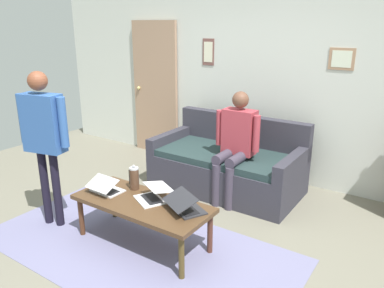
{
  "coord_description": "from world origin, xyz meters",
  "views": [
    {
      "loc": [
        -2.07,
        2.43,
        2.01
      ],
      "look_at": [
        0.03,
        -0.69,
        0.8
      ],
      "focal_mm": 35.26,
      "sensor_mm": 36.0,
      "label": 1
    }
  ],
  "objects_px": {
    "person_seated": "(236,140)",
    "coffee_table": "(142,206)",
    "french_press": "(134,178)",
    "laptop_right": "(185,205)",
    "laptop_center": "(106,188)",
    "person_standing": "(44,130)",
    "laptop_left": "(153,195)",
    "couch": "(228,165)",
    "interior_door": "(155,89)"
  },
  "relations": [
    {
      "from": "person_seated",
      "to": "coffee_table",
      "type": "bearing_deg",
      "value": 79.25
    },
    {
      "from": "french_press",
      "to": "person_seated",
      "type": "distance_m",
      "value": 1.29
    },
    {
      "from": "laptop_right",
      "to": "person_seated",
      "type": "bearing_deg",
      "value": -82.39
    },
    {
      "from": "laptop_center",
      "to": "person_standing",
      "type": "bearing_deg",
      "value": 18.4
    },
    {
      "from": "laptop_right",
      "to": "person_standing",
      "type": "distance_m",
      "value": 1.57
    },
    {
      "from": "coffee_table",
      "to": "laptop_left",
      "type": "relative_size",
      "value": 3.26
    },
    {
      "from": "coffee_table",
      "to": "person_standing",
      "type": "height_order",
      "value": "person_standing"
    },
    {
      "from": "couch",
      "to": "person_standing",
      "type": "height_order",
      "value": "person_standing"
    },
    {
      "from": "laptop_left",
      "to": "laptop_center",
      "type": "height_order",
      "value": "laptop_center"
    },
    {
      "from": "interior_door",
      "to": "person_standing",
      "type": "relative_size",
      "value": 1.29
    },
    {
      "from": "person_seated",
      "to": "couch",
      "type": "bearing_deg",
      "value": -47.22
    },
    {
      "from": "interior_door",
      "to": "french_press",
      "type": "xyz_separation_m",
      "value": [
        -1.36,
        2.02,
        -0.47
      ]
    },
    {
      "from": "interior_door",
      "to": "laptop_center",
      "type": "distance_m",
      "value": 2.58
    },
    {
      "from": "laptop_center",
      "to": "interior_door",
      "type": "bearing_deg",
      "value": -62.1
    },
    {
      "from": "interior_door",
      "to": "french_press",
      "type": "relative_size",
      "value": 8.01
    },
    {
      "from": "coffee_table",
      "to": "couch",
      "type": "bearing_deg",
      "value": -91.64
    },
    {
      "from": "couch",
      "to": "coffee_table",
      "type": "height_order",
      "value": "couch"
    },
    {
      "from": "laptop_center",
      "to": "laptop_right",
      "type": "relative_size",
      "value": 0.71
    },
    {
      "from": "person_seated",
      "to": "laptop_center",
      "type": "bearing_deg",
      "value": 63.76
    },
    {
      "from": "french_press",
      "to": "person_seated",
      "type": "height_order",
      "value": "person_seated"
    },
    {
      "from": "laptop_center",
      "to": "laptop_right",
      "type": "height_order",
      "value": "laptop_right"
    },
    {
      "from": "interior_door",
      "to": "french_press",
      "type": "distance_m",
      "value": 2.48
    },
    {
      "from": "laptop_center",
      "to": "coffee_table",
      "type": "bearing_deg",
      "value": -174.6
    },
    {
      "from": "person_standing",
      "to": "person_seated",
      "type": "relative_size",
      "value": 1.24
    },
    {
      "from": "coffee_table",
      "to": "person_seated",
      "type": "bearing_deg",
      "value": -100.75
    },
    {
      "from": "coffee_table",
      "to": "person_standing",
      "type": "bearing_deg",
      "value": 13.1
    },
    {
      "from": "laptop_center",
      "to": "laptop_right",
      "type": "xyz_separation_m",
      "value": [
        -0.85,
        -0.12,
        0.0
      ]
    },
    {
      "from": "couch",
      "to": "laptop_right",
      "type": "relative_size",
      "value": 4.2
    },
    {
      "from": "laptop_center",
      "to": "french_press",
      "type": "xyz_separation_m",
      "value": [
        -0.19,
        -0.21,
        0.07
      ]
    },
    {
      "from": "coffee_table",
      "to": "laptop_right",
      "type": "bearing_deg",
      "value": -168.78
    },
    {
      "from": "laptop_left",
      "to": "person_seated",
      "type": "relative_size",
      "value": 0.32
    },
    {
      "from": "coffee_table",
      "to": "person_seated",
      "type": "distance_m",
      "value": 1.41
    },
    {
      "from": "couch",
      "to": "french_press",
      "type": "height_order",
      "value": "couch"
    },
    {
      "from": "coffee_table",
      "to": "laptop_right",
      "type": "xyz_separation_m",
      "value": [
        -0.42,
        -0.08,
        0.09
      ]
    },
    {
      "from": "laptop_right",
      "to": "person_standing",
      "type": "relative_size",
      "value": 0.27
    },
    {
      "from": "coffee_table",
      "to": "person_seated",
      "type": "xyz_separation_m",
      "value": [
        -0.26,
        -1.35,
        0.34
      ]
    },
    {
      "from": "french_press",
      "to": "couch",
      "type": "bearing_deg",
      "value": -101.53
    },
    {
      "from": "couch",
      "to": "french_press",
      "type": "xyz_separation_m",
      "value": [
        0.29,
        1.4,
        0.25
      ]
    },
    {
      "from": "interior_door",
      "to": "laptop_center",
      "type": "bearing_deg",
      "value": 117.9
    },
    {
      "from": "laptop_center",
      "to": "laptop_right",
      "type": "bearing_deg",
      "value": -171.68
    },
    {
      "from": "laptop_center",
      "to": "laptop_left",
      "type": "bearing_deg",
      "value": -165.28
    },
    {
      "from": "couch",
      "to": "person_standing",
      "type": "distance_m",
      "value": 2.22
    },
    {
      "from": "couch",
      "to": "person_standing",
      "type": "relative_size",
      "value": 1.14
    },
    {
      "from": "interior_door",
      "to": "couch",
      "type": "xyz_separation_m",
      "value": [
        -1.65,
        0.61,
        -0.72
      ]
    },
    {
      "from": "laptop_left",
      "to": "french_press",
      "type": "height_order",
      "value": "french_press"
    },
    {
      "from": "laptop_right",
      "to": "person_standing",
      "type": "xyz_separation_m",
      "value": [
        1.44,
        0.32,
        0.53
      ]
    },
    {
      "from": "couch",
      "to": "interior_door",
      "type": "bearing_deg",
      "value": -20.34
    },
    {
      "from": "laptop_right",
      "to": "person_seated",
      "type": "relative_size",
      "value": 0.34
    },
    {
      "from": "laptop_left",
      "to": "french_press",
      "type": "distance_m",
      "value": 0.32
    },
    {
      "from": "laptop_right",
      "to": "french_press",
      "type": "xyz_separation_m",
      "value": [
        0.67,
        -0.08,
        0.07
      ]
    }
  ]
}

